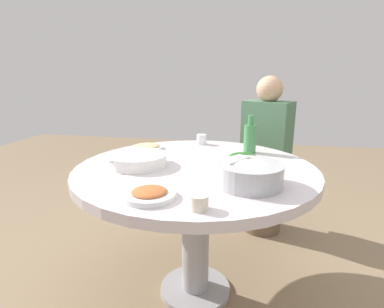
% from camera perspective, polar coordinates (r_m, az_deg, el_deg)
% --- Properties ---
extents(ground, '(8.00, 8.00, 0.00)m').
position_cam_1_polar(ground, '(1.93, 0.61, -24.31)').
color(ground, '#856F52').
extents(round_dining_table, '(1.23, 1.23, 0.76)m').
position_cam_1_polar(round_dining_table, '(1.60, 0.68, -6.50)').
color(round_dining_table, '#99999E').
rests_on(round_dining_table, ground).
extents(rice_bowl, '(0.28, 0.28, 0.11)m').
position_cam_1_polar(rice_bowl, '(1.30, 10.75, -3.74)').
color(rice_bowl, '#B2B5BA').
rests_on(rice_bowl, round_dining_table).
extents(soup_bowl, '(0.30, 0.30, 0.06)m').
position_cam_1_polar(soup_bowl, '(1.58, -10.20, -1.16)').
color(soup_bowl, white).
rests_on(soup_bowl, round_dining_table).
extents(dish_greens, '(0.23, 0.23, 0.05)m').
position_cam_1_polar(dish_greens, '(1.62, 9.61, -1.02)').
color(dish_greens, white).
rests_on(dish_greens, round_dining_table).
extents(dish_tofu_braise, '(0.20, 0.20, 0.04)m').
position_cam_1_polar(dish_tofu_braise, '(1.17, -8.03, -7.46)').
color(dish_tofu_braise, silver).
rests_on(dish_tofu_braise, round_dining_table).
extents(dish_noodles, '(0.20, 0.20, 0.03)m').
position_cam_1_polar(dish_noodles, '(1.92, -8.49, 1.35)').
color(dish_noodles, silver).
rests_on(dish_noodles, round_dining_table).
extents(green_bottle, '(0.07, 0.07, 0.22)m').
position_cam_1_polar(green_bottle, '(1.83, 10.88, 3.03)').
color(green_bottle, '#41884C').
rests_on(green_bottle, round_dining_table).
extents(tea_cup_near, '(0.07, 0.07, 0.07)m').
position_cam_1_polar(tea_cup_near, '(2.03, 1.82, 2.78)').
color(tea_cup_near, white).
rests_on(tea_cup_near, round_dining_table).
extents(tea_cup_far, '(0.07, 0.07, 0.05)m').
position_cam_1_polar(tea_cup_far, '(1.06, 1.30, -9.06)').
color(tea_cup_far, beige).
rests_on(tea_cup_far, round_dining_table).
extents(stool_for_diner_left, '(0.30, 0.30, 0.44)m').
position_cam_1_polar(stool_for_diner_left, '(2.50, 13.12, -8.96)').
color(stool_for_diner_left, brown).
rests_on(stool_for_diner_left, ground).
extents(diner_left, '(0.44, 0.43, 0.76)m').
position_cam_1_polar(diner_left, '(2.34, 13.89, 3.25)').
color(diner_left, '#2D333D').
rests_on(diner_left, stool_for_diner_left).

